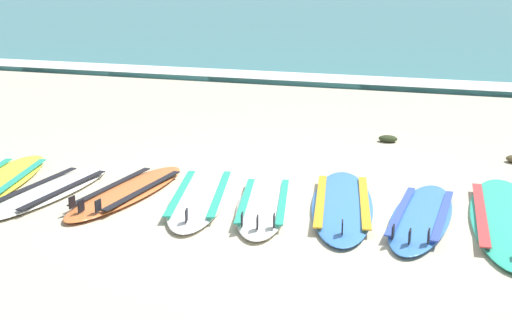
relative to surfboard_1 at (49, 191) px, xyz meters
name	(u,v)px	position (x,y,z in m)	size (l,w,h in m)	color
ground_plane	(286,197)	(2.27, 0.72, -0.04)	(80.00, 80.00, 0.00)	#C1B599
sea	(481,13)	(2.27, 37.81, 0.01)	(80.00, 60.00, 0.10)	teal
wave_foam_strip	(403,84)	(2.27, 8.40, 0.02)	(80.00, 1.18, 0.11)	white
surfboard_1	(49,191)	(0.00, 0.00, 0.00)	(0.51, 2.03, 0.18)	silver
surfboard_2	(128,191)	(0.75, 0.26, 0.00)	(0.56, 2.05, 0.18)	orange
surfboard_3	(200,196)	(1.50, 0.36, 0.00)	(1.13, 2.23, 0.18)	white
surfboard_4	(264,204)	(2.18, 0.34, 0.00)	(1.00, 2.05, 0.18)	silver
surfboard_5	(342,204)	(2.88, 0.59, 0.00)	(1.08, 2.37, 0.18)	#3875CC
surfboard_6	(421,216)	(3.63, 0.49, 0.00)	(0.53, 2.06, 0.18)	#3875CC
surfboard_7	(507,218)	(4.36, 0.70, 0.00)	(0.88, 2.63, 0.18)	#2DB793
seaweed_clump_mid_sand	(388,139)	(2.81, 3.51, 0.01)	(0.25, 0.20, 0.09)	#2D381E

